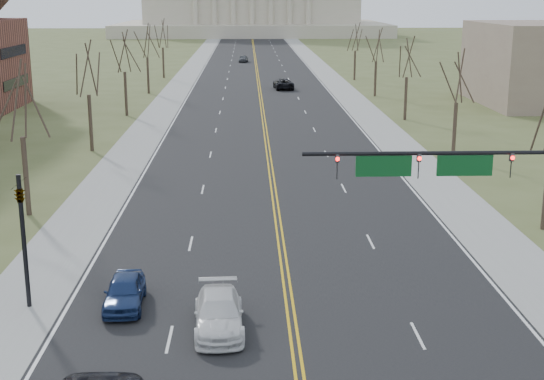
{
  "coord_description": "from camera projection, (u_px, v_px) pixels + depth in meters",
  "views": [
    {
      "loc": [
        -1.82,
        -17.88,
        13.36
      ],
      "look_at": [
        -0.49,
        22.12,
        3.0
      ],
      "focal_mm": 50.0,
      "sensor_mm": 36.0,
      "label": 1
    }
  ],
  "objects": [
    {
      "name": "car_far_nb",
      "position": [
        283.0,
        84.0,
        109.9
      ],
      "size": [
        3.01,
        5.74,
        1.54
      ],
      "primitive_type": "imported",
      "rotation": [
        0.0,
        0.0,
        3.23
      ],
      "color": "black",
      "rests_on": "road"
    },
    {
      "name": "signal_mast",
      "position": [
        463.0,
        177.0,
        32.56
      ],
      "size": [
        12.12,
        0.44,
        7.2
      ],
      "color": "black",
      "rests_on": "ground"
    },
    {
      "name": "sidewalk_right",
      "position": [
        329.0,
        76.0,
        127.51
      ],
      "size": [
        4.0,
        380.0,
        0.03
      ],
      "primitive_type": "cube",
      "color": "gray",
      "rests_on": "ground"
    },
    {
      "name": "center_line",
      "position": [
        258.0,
        76.0,
        127.13
      ],
      "size": [
        0.42,
        380.0,
        0.01
      ],
      "primitive_type": "cube",
      "color": "gold",
      "rests_on": "road"
    },
    {
      "name": "tree_l_0",
      "position": [
        20.0,
        104.0,
        45.56
      ],
      "size": [
        3.96,
        3.96,
        9.0
      ],
      "color": "#332B1E",
      "rests_on": "ground"
    },
    {
      "name": "car_sb_inner_second",
      "position": [
        219.0,
        313.0,
        30.94
      ],
      "size": [
        2.23,
        4.99,
        1.42
      ],
      "primitive_type": "imported",
      "rotation": [
        0.0,
        0.0,
        0.05
      ],
      "color": "silver",
      "rests_on": "road"
    },
    {
      "name": "tree_r_3",
      "position": [
        376.0,
        47.0,
        100.83
      ],
      "size": [
        3.74,
        3.74,
        8.5
      ],
      "color": "#332B1E",
      "rests_on": "ground"
    },
    {
      "name": "car_far_sb",
      "position": [
        243.0,
        59.0,
        153.73
      ],
      "size": [
        2.03,
        4.32,
        1.43
      ],
      "primitive_type": "imported",
      "rotation": [
        0.0,
        0.0,
        -0.08
      ],
      "color": "#52565A",
      "rests_on": "road"
    },
    {
      "name": "tree_l_2",
      "position": [
        124.0,
        54.0,
        84.26
      ],
      "size": [
        3.96,
        3.96,
        9.0
      ],
      "color": "#332B1E",
      "rests_on": "ground"
    },
    {
      "name": "car_sb_outer_second",
      "position": [
        125.0,
        291.0,
        33.22
      ],
      "size": [
        1.82,
        4.18,
        1.4
      ],
      "primitive_type": "imported",
      "rotation": [
        0.0,
        0.0,
        0.04
      ],
      "color": "navy",
      "rests_on": "road"
    },
    {
      "name": "sidewalk_left",
      "position": [
        186.0,
        77.0,
        126.74
      ],
      "size": [
        4.0,
        380.0,
        0.03
      ],
      "primitive_type": "cube",
      "color": "gray",
      "rests_on": "ground"
    },
    {
      "name": "tree_r_1",
      "position": [
        458.0,
        80.0,
        62.13
      ],
      "size": [
        3.74,
        3.74,
        8.5
      ],
      "color": "#332B1E",
      "rests_on": "ground"
    },
    {
      "name": "tree_r_2",
      "position": [
        407.0,
        60.0,
        81.48
      ],
      "size": [
        3.74,
        3.74,
        8.5
      ],
      "color": "#332B1E",
      "rests_on": "ground"
    },
    {
      "name": "signal_left",
      "position": [
        23.0,
        226.0,
        32.46
      ],
      "size": [
        0.32,
        0.36,
        6.0
      ],
      "color": "black",
      "rests_on": "ground"
    },
    {
      "name": "tree_l_1",
      "position": [
        87.0,
        72.0,
        64.91
      ],
      "size": [
        3.96,
        3.96,
        9.0
      ],
      "color": "#332B1E",
      "rests_on": "ground"
    },
    {
      "name": "edge_line_right",
      "position": [
        316.0,
        76.0,
        127.44
      ],
      "size": [
        0.15,
        380.0,
        0.01
      ],
      "primitive_type": "cube",
      "color": "silver",
      "rests_on": "road"
    },
    {
      "name": "tree_l_4",
      "position": [
        162.0,
        35.0,
        122.96
      ],
      "size": [
        3.96,
        3.96,
        9.0
      ],
      "color": "#332B1E",
      "rests_on": "ground"
    },
    {
      "name": "edge_line_left",
      "position": [
        199.0,
        77.0,
        126.81
      ],
      "size": [
        0.15,
        380.0,
        0.01
      ],
      "primitive_type": "cube",
      "color": "silver",
      "rests_on": "road"
    },
    {
      "name": "tree_l_3",
      "position": [
        147.0,
        43.0,
        103.61
      ],
      "size": [
        3.96,
        3.96,
        9.0
      ],
      "color": "#332B1E",
      "rests_on": "ground"
    },
    {
      "name": "tree_r_4",
      "position": [
        355.0,
        39.0,
        120.18
      ],
      "size": [
        3.74,
        3.74,
        8.5
      ],
      "color": "#332B1E",
      "rests_on": "ground"
    },
    {
      "name": "road",
      "position": [
        258.0,
        76.0,
        127.13
      ],
      "size": [
        20.0,
        380.0,
        0.01
      ],
      "primitive_type": "cube",
      "color": "black",
      "rests_on": "ground"
    }
  ]
}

